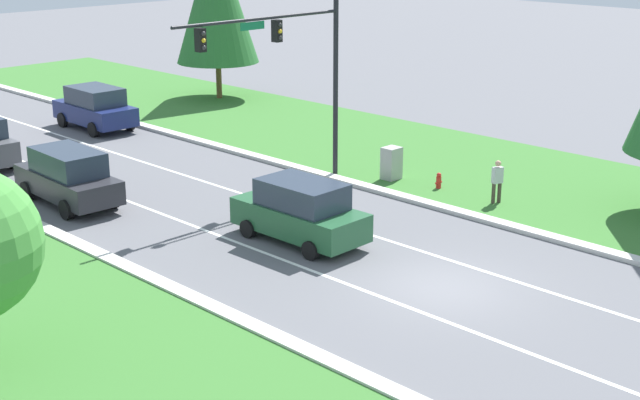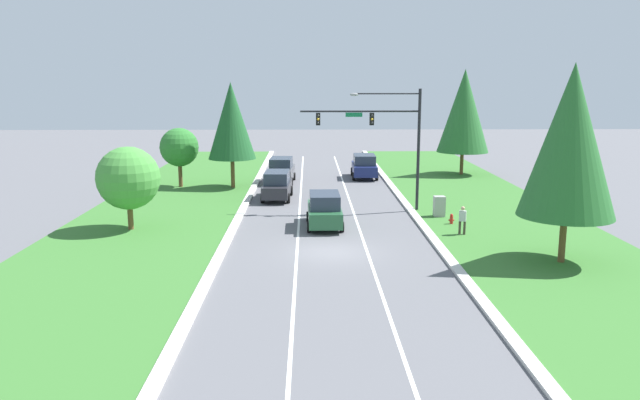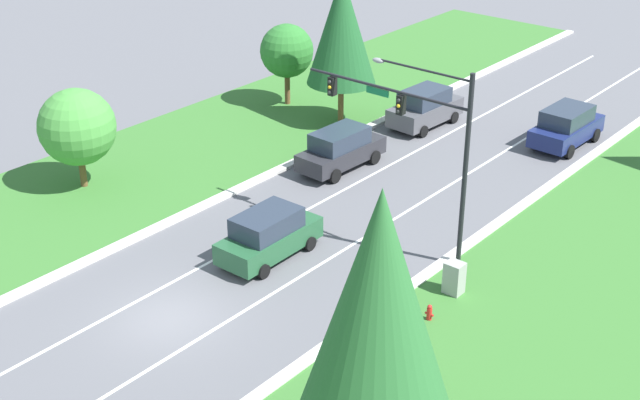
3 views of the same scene
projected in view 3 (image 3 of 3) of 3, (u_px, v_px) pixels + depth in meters
The scene contains 18 objects.
ground_plane at pixel (170, 318), 32.76m from camera, with size 160.00×160.00×0.00m, color #5B5B60.
curb_strip_right at pixel (284, 377), 29.49m from camera, with size 0.50×90.00×0.15m.
curb_strip_left at pixel (76, 266), 35.96m from camera, with size 0.50×90.00×0.15m.
grass_verge_left at pixel (2, 228), 38.98m from camera, with size 10.00×90.00×0.08m.
lane_stripe_inner_left at pixel (138, 301), 33.79m from camera, with size 0.14×81.00×0.01m.
lane_stripe_inner_right at pixel (203, 336), 31.73m from camera, with size 0.14×81.00×0.01m.
traffic_signal_mast at pixel (419, 128), 35.15m from camera, with size 7.90×0.41×8.10m.
graphite_suv at pixel (425, 107), 49.48m from camera, with size 2.37×4.74×2.14m.
forest_suv at pixel (269, 235), 36.36m from camera, with size 2.19×4.69×2.04m.
navy_suv at pixel (566, 126), 46.95m from camera, with size 2.34×4.84×2.11m.
charcoal_suv at pixel (341, 149), 44.29m from camera, with size 2.22×4.99×2.08m.
utility_cabinet at pixel (454, 279), 33.92m from camera, with size 0.70×0.60×1.38m.
pedestrian at pixel (387, 332), 30.34m from camera, with size 0.43×0.34×1.69m.
fire_hydrant at pixel (429, 313), 32.42m from camera, with size 0.34×0.20×0.70m.
conifer_near_right_tree at pixel (378, 316), 22.40m from camera, with size 4.46×4.46×9.46m.
oak_near_left_tree at pixel (287, 51), 51.50m from camera, with size 3.11×3.11×4.87m.
oak_far_left_tree at pixel (77, 127), 41.40m from camera, with size 3.64×3.64×4.92m.
conifer_mid_left_tree at pixel (342, 29), 47.83m from camera, with size 3.81×3.81×8.51m.
Camera 3 is at (21.79, -17.54, 18.45)m, focal length 50.00 mm.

